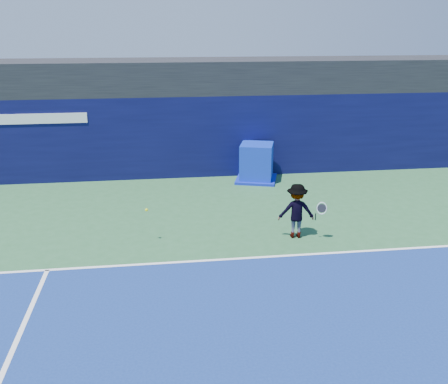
{
  "coord_description": "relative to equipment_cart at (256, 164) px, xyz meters",
  "views": [
    {
      "loc": [
        -2.3,
        -7.9,
        5.44
      ],
      "look_at": [
        -0.54,
        5.2,
        1.0
      ],
      "focal_mm": 40.0,
      "sensor_mm": 36.0,
      "label": 1
    }
  ],
  "objects": [
    {
      "name": "ground",
      "position": [
        -1.21,
        -9.36,
        -0.62
      ],
      "size": [
        80.0,
        80.0,
        0.0
      ],
      "primitive_type": "plane",
      "color": "#285A33",
      "rests_on": "ground"
    },
    {
      "name": "back_wall_assembly",
      "position": [
        -1.22,
        1.14,
        0.88
      ],
      "size": [
        36.0,
        1.03,
        3.0
      ],
      "color": "#090A35",
      "rests_on": "ground"
    },
    {
      "name": "baseline",
      "position": [
        -1.21,
        -6.36,
        -0.61
      ],
      "size": [
        24.0,
        0.1,
        0.01
      ],
      "primitive_type": "cube",
      "color": "white",
      "rests_on": "ground"
    },
    {
      "name": "equipment_cart",
      "position": [
        0.0,
        0.0,
        0.0
      ],
      "size": [
        1.77,
        1.77,
        1.37
      ],
      "color": "#0C26AE",
      "rests_on": "ground"
    },
    {
      "name": "tennis_player",
      "position": [
        0.05,
        -5.22,
        0.12
      ],
      "size": [
        1.24,
        0.71,
        1.49
      ],
      "color": "white",
      "rests_on": "ground"
    },
    {
      "name": "stadium_band",
      "position": [
        -1.21,
        2.14,
        2.98
      ],
      "size": [
        36.0,
        3.0,
        1.2
      ],
      "primitive_type": "cube",
      "color": "black",
      "rests_on": "back_wall_assembly"
    },
    {
      "name": "tennis_ball",
      "position": [
        -3.89,
        -5.04,
        0.28
      ],
      "size": [
        0.08,
        0.08,
        0.08
      ],
      "color": "yellow",
      "rests_on": "ground"
    }
  ]
}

